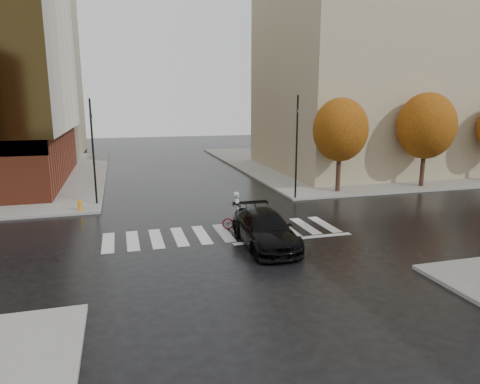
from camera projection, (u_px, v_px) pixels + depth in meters
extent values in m
plane|color=black|center=(226.00, 236.00, 20.76)|extent=(120.00, 120.00, 0.00)
cube|color=gray|center=(368.00, 161.00, 46.11)|extent=(30.00, 30.00, 0.15)
cube|color=silver|center=(224.00, 233.00, 21.23)|extent=(12.00, 3.00, 0.01)
cube|color=tan|center=(360.00, 71.00, 39.38)|extent=(16.00, 16.00, 18.00)
cube|color=tan|center=(13.00, 68.00, 49.18)|extent=(14.00, 12.00, 20.00)
cylinder|color=#311F15|center=(338.00, 172.00, 30.07)|extent=(0.32, 0.32, 2.80)
ellipsoid|color=#AE5510|center=(340.00, 130.00, 29.46)|extent=(3.80, 3.80, 4.37)
cylinder|color=#311F15|center=(423.00, 167.00, 31.94)|extent=(0.32, 0.32, 2.80)
ellipsoid|color=#AE5510|center=(426.00, 126.00, 31.29)|extent=(4.20, 4.20, 4.83)
imported|color=black|center=(265.00, 229.00, 19.27)|extent=(2.26, 5.32, 1.53)
imported|color=maroon|center=(239.00, 221.00, 21.71)|extent=(1.84, 1.16, 0.91)
imported|color=#A0A5A9|center=(237.00, 210.00, 21.56)|extent=(0.65, 0.79, 1.85)
cylinder|color=black|center=(93.00, 152.00, 26.06)|extent=(0.12, 0.12, 6.43)
imported|color=black|center=(90.00, 113.00, 25.57)|extent=(0.20, 0.19, 0.80)
cylinder|color=black|center=(297.00, 147.00, 27.64)|extent=(0.12, 0.12, 6.65)
imported|color=black|center=(298.00, 110.00, 27.14)|extent=(0.17, 0.19, 0.83)
cylinder|color=orange|center=(80.00, 206.00, 24.88)|extent=(0.22, 0.22, 0.54)
sphere|color=orange|center=(80.00, 202.00, 24.83)|extent=(0.24, 0.24, 0.24)
cylinder|color=#422917|center=(247.00, 226.00, 22.31)|extent=(0.74, 0.74, 0.01)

